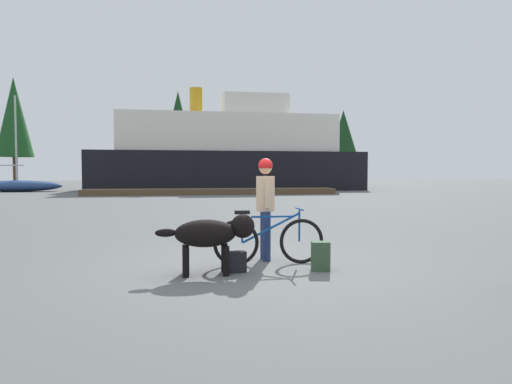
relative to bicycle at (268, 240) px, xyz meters
name	(u,v)px	position (x,y,z in m)	size (l,w,h in m)	color
ground_plane	(254,266)	(-0.24, -0.06, -0.40)	(160.00, 160.00, 0.00)	#595B5B
bicycle	(268,240)	(0.00, 0.00, 0.00)	(1.85, 0.44, 0.93)	black
person_cyclist	(265,198)	(0.03, 0.41, 0.67)	(0.32, 0.53, 1.76)	navy
dog	(212,234)	(-0.96, -0.52, 0.20)	(1.47, 0.48, 0.89)	black
backpack	(320,256)	(0.71, -0.55, -0.18)	(0.28, 0.20, 0.45)	#334C33
handbag_pannier	(235,262)	(-0.61, -0.44, -0.25)	(0.32, 0.18, 0.31)	black
dock_pier	(212,192)	(0.59, 23.36, -0.20)	(17.17, 2.15, 0.40)	brown
ferry_boat	(229,154)	(2.64, 31.76, 2.74)	(23.15, 7.28, 8.88)	black
sailboat_moored	(17,185)	(-14.44, 30.38, 0.09)	(6.82, 1.91, 7.59)	navy
pine_tree_far_left	(14,117)	(-19.71, 45.07, 7.19)	(3.89, 3.89, 11.99)	#4C331E
pine_tree_center	(178,127)	(-1.95, 47.10, 6.61)	(4.11, 4.11, 11.39)	#4C331E
pine_tree_far_right	(343,137)	(18.38, 45.26, 5.50)	(4.13, 4.13, 9.28)	#4C331E
pine_tree_mid_back	(261,138)	(9.44, 54.07, 5.94)	(3.71, 3.71, 9.39)	#4C331E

